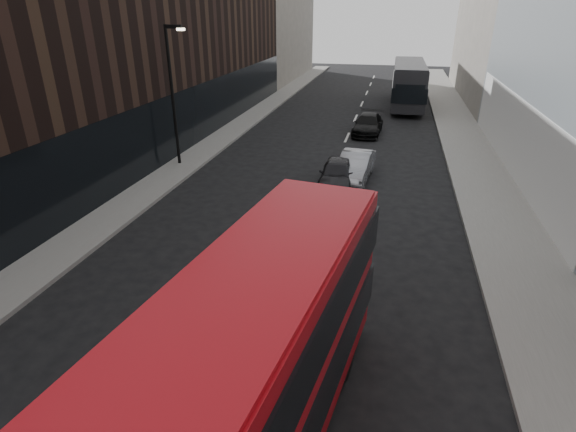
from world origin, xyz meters
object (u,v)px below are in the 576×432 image
Objects in this scene: car_a at (337,173)px; car_b at (355,166)px; red_bus at (240,390)px; grey_bus at (408,83)px; street_lamp at (173,87)px; car_c at (368,124)px.

car_b is at bearing 56.19° from car_a.
grey_bus is at bearing 93.16° from red_bus.
grey_bus is at bearing 87.85° from car_b.
street_lamp is 13.75m from car_c.
red_bus is 2.49× the size of car_b.
street_lamp reaches higher than red_bus.
car_a reaches higher than car_c.
red_bus is (9.12, -16.54, -1.91)m from street_lamp.
car_c is (-0.01, 9.33, -0.03)m from car_b.
car_b is at bearing -97.96° from grey_bus.
car_a is at bearing -117.11° from car_b.
car_a is at bearing -7.77° from street_lamp.
car_b is at bearing 0.00° from street_lamp.
street_lamp is at bearing -121.78° from grey_bus.
street_lamp is 18.98m from red_bus.
car_a is 0.94× the size of car_b.
car_b is (-2.61, -19.88, -1.29)m from grey_bus.
car_a is 10.55m from car_c.
grey_bus is at bearing 78.42° from car_c.
red_bus is at bearing -61.13° from street_lamp.
red_bus is 15.44m from car_a.
red_bus is 0.90× the size of grey_bus.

